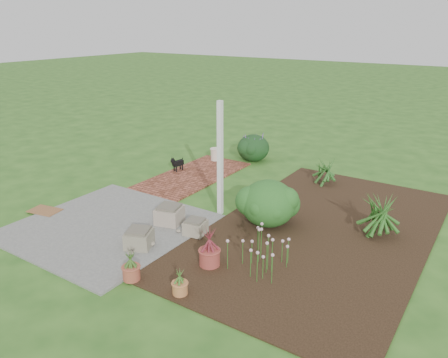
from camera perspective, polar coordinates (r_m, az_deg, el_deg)
The scene contains 19 objects.
ground at distance 9.77m, azimuth -2.28°, elevation -4.31°, with size 80.00×80.00×0.00m, color #29591C.
concrete_patio at distance 9.37m, azimuth -14.90°, elevation -5.98°, with size 3.50×3.50×0.04m, color #60605D.
brick_path at distance 12.02m, azimuth -4.00°, elevation 0.46°, with size 1.60×3.50×0.04m, color brown.
garden_bed at distance 9.10m, azimuth 12.60°, elevation -6.60°, with size 4.00×7.00×0.03m, color black.
veranda_post at distance 9.25m, azimuth -0.51°, elevation 2.57°, with size 0.10×0.10×2.50m, color white.
stone_trough_near at distance 8.33m, azimuth -11.03°, elevation -7.69°, with size 0.46×0.46×0.31m, color #746E58.
stone_trough_mid at distance 8.68m, azimuth -3.75°, elevation -6.34°, with size 0.39×0.39×0.26m, color gray.
stone_trough_far at distance 9.17m, azimuth -7.13°, elevation -4.73°, with size 0.50×0.50×0.33m, color gray.
coir_doormat at distance 10.50m, azimuth -22.37°, elevation -3.82°, with size 0.68×0.43×0.02m, color brown.
black_dog at distance 12.29m, azimuth -6.15°, elevation 2.11°, with size 0.19×0.46×0.40m.
cream_ceramic_urn at distance 13.22m, azimuth -1.16°, elevation 3.24°, with size 0.27×0.27×0.36m, color beige.
evergreen_shrub at distance 9.00m, azimuth 5.80°, elevation -3.02°, with size 1.14×1.14×0.97m, color #113713.
agapanthus_clump_back at distance 9.08m, azimuth 19.62°, elevation -3.93°, with size 1.07×1.07×0.97m, color #163E14, non-canonical shape.
agapanthus_clump_front at distance 11.56m, azimuth 13.07°, elevation 1.33°, with size 0.90×0.90×0.80m, color #103611, non-canonical shape.
pink_flower_patch at distance 7.51m, azimuth 4.77°, elevation -9.22°, with size 1.01×1.01×0.65m, color #113D0F, non-canonical shape.
terracotta_pot_bronze at distance 7.64m, azimuth -1.90°, elevation -10.18°, with size 0.36×0.36×0.29m, color #963C33.
terracotta_pot_small_left at distance 6.96m, azimuth -5.77°, elevation -13.99°, with size 0.24×0.24×0.20m, color #B56E3D.
terracotta_pot_small_right at distance 7.41m, azimuth -12.01°, elevation -11.89°, with size 0.28×0.28×0.24m, color #9F4A35.
purple_flowering_bush at distance 13.31m, azimuth 3.85°, elevation 4.17°, with size 0.97×0.97×0.82m, color black.
Camera 1 is at (5.24, -7.22, 3.99)m, focal length 35.00 mm.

